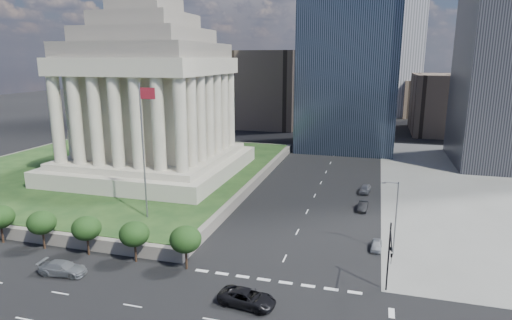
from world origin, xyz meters
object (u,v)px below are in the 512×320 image
(parked_sedan_mid, at_px, (363,206))
(street_lamp_north, at_px, (395,214))
(parked_sedan_far, at_px, (365,189))
(suv_grey, at_px, (63,268))
(flagpole, at_px, (144,144))
(parked_sedan_near, at_px, (376,245))
(war_memorial, at_px, (149,78))
(pickup_truck, at_px, (247,298))
(traffic_signal_ne, at_px, (390,253))

(parked_sedan_mid, bearing_deg, street_lamp_north, -71.74)
(parked_sedan_mid, relative_size, parked_sedan_far, 0.91)
(suv_grey, bearing_deg, flagpole, -16.19)
(street_lamp_north, distance_m, parked_sedan_far, 27.21)
(parked_sedan_near, bearing_deg, suv_grey, -151.70)
(war_memorial, relative_size, parked_sedan_near, 10.85)
(flagpole, bearing_deg, street_lamp_north, 1.63)
(street_lamp_north, height_order, pickup_truck, street_lamp_north)
(street_lamp_north, bearing_deg, flagpole, -178.37)
(pickup_truck, relative_size, parked_sedan_mid, 1.45)
(flagpole, relative_size, parked_sedan_mid, 4.75)
(street_lamp_north, height_order, parked_sedan_far, street_lamp_north)
(parked_sedan_mid, bearing_deg, war_memorial, 174.50)
(pickup_truck, relative_size, parked_sedan_near, 1.70)
(pickup_truck, bearing_deg, flagpole, 59.85)
(traffic_signal_ne, bearing_deg, flagpole, 163.29)
(war_memorial, bearing_deg, traffic_signal_ne, -36.42)
(traffic_signal_ne, bearing_deg, suv_grey, -172.24)
(flagpole, relative_size, street_lamp_north, 2.00)
(traffic_signal_ne, xyz_separation_m, suv_grey, (-37.07, -5.05, -4.42))
(parked_sedan_near, bearing_deg, flagpole, -174.03)
(war_memorial, bearing_deg, pickup_truck, -50.65)
(pickup_truck, xyz_separation_m, parked_sedan_far, (10.51, 43.04, -0.06))
(pickup_truck, bearing_deg, parked_sedan_mid, -10.29)
(street_lamp_north, bearing_deg, parked_sedan_mid, 104.89)
(parked_sedan_mid, bearing_deg, pickup_truck, -104.33)
(traffic_signal_ne, height_order, parked_sedan_mid, traffic_signal_ne)
(war_memorial, distance_m, parked_sedan_far, 47.81)
(street_lamp_north, bearing_deg, war_memorial, 154.08)
(street_lamp_north, bearing_deg, pickup_truck, -131.74)
(street_lamp_north, xyz_separation_m, parked_sedan_near, (-1.98, 1.02, -5.05))
(traffic_signal_ne, xyz_separation_m, street_lamp_north, (0.83, 11.30, 0.41))
(war_memorial, distance_m, parked_sedan_mid, 48.20)
(pickup_truck, distance_m, parked_sedan_near, 21.84)
(traffic_signal_ne, relative_size, pickup_truck, 1.31)
(street_lamp_north, height_order, suv_grey, street_lamp_north)
(traffic_signal_ne, bearing_deg, war_memorial, 143.58)
(flagpole, xyz_separation_m, street_lamp_north, (35.16, 1.00, -7.45))
(war_memorial, xyz_separation_m, parked_sedan_far, (43.00, 3.41, -20.62))
(suv_grey, height_order, parked_sedan_mid, suv_grey)
(flagpole, bearing_deg, parked_sedan_near, 3.49)
(pickup_truck, xyz_separation_m, parked_sedan_near, (12.86, 17.65, -0.24))
(war_memorial, xyz_separation_m, street_lamp_north, (47.33, -23.00, -15.74))
(traffic_signal_ne, distance_m, parked_sedan_far, 38.14)
(street_lamp_north, relative_size, pickup_truck, 1.64)
(suv_grey, bearing_deg, street_lamp_north, -72.74)
(flagpole, distance_m, suv_grey, 19.86)
(flagpole, relative_size, parked_sedan_near, 5.57)
(flagpole, bearing_deg, pickup_truck, -37.56)
(parked_sedan_far, bearing_deg, war_memorial, -168.63)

